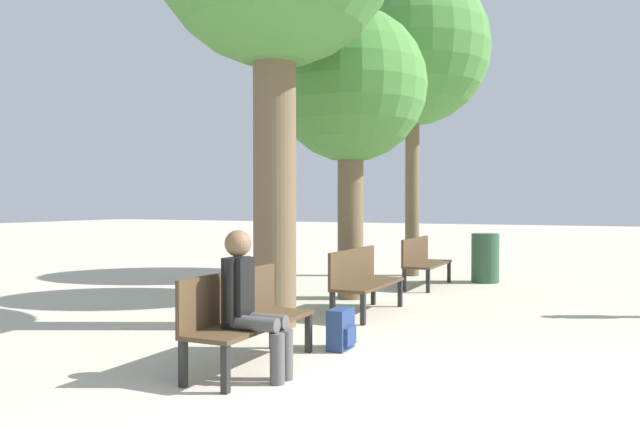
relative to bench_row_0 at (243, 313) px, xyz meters
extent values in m
plane|color=beige|center=(2.13, -0.51, -0.50)|extent=(80.00, 80.00, 0.00)
cube|color=#4C3823|center=(0.10, 0.00, -0.09)|extent=(0.51, 1.62, 0.04)
cube|color=#4C3823|center=(-0.13, 0.00, 0.16)|extent=(0.04, 1.62, 0.46)
cube|color=black|center=(0.31, -0.76, -0.31)|extent=(0.06, 0.06, 0.39)
cube|color=black|center=(0.31, 0.76, -0.31)|extent=(0.06, 0.06, 0.39)
cube|color=black|center=(-0.11, -0.76, -0.31)|extent=(0.06, 0.06, 0.39)
cube|color=black|center=(-0.11, 0.76, -0.31)|extent=(0.06, 0.06, 0.39)
cube|color=#4C3823|center=(0.10, 3.09, -0.09)|extent=(0.51, 1.62, 0.04)
cube|color=#4C3823|center=(-0.13, 3.09, 0.16)|extent=(0.04, 1.62, 0.46)
cube|color=black|center=(0.31, 2.32, -0.31)|extent=(0.06, 0.06, 0.39)
cube|color=black|center=(0.31, 3.85, -0.31)|extent=(0.06, 0.06, 0.39)
cube|color=black|center=(-0.11, 2.32, -0.31)|extent=(0.06, 0.06, 0.39)
cube|color=black|center=(-0.11, 3.85, -0.31)|extent=(0.06, 0.06, 0.39)
cube|color=#4C3823|center=(0.10, 6.17, -0.09)|extent=(0.51, 1.62, 0.04)
cube|color=#4C3823|center=(-0.13, 6.17, 0.16)|extent=(0.04, 1.62, 0.46)
cube|color=black|center=(0.31, 5.41, -0.31)|extent=(0.06, 0.06, 0.39)
cube|color=black|center=(0.31, 6.93, -0.31)|extent=(0.06, 0.06, 0.39)
cube|color=black|center=(-0.11, 5.41, -0.31)|extent=(0.06, 0.06, 0.39)
cube|color=black|center=(-0.11, 6.93, -0.31)|extent=(0.06, 0.06, 0.39)
cylinder|color=brown|center=(-0.66, 1.80, 1.46)|extent=(0.53, 0.53, 3.92)
cylinder|color=brown|center=(-0.66, 4.29, 0.87)|extent=(0.41, 0.41, 2.74)
sphere|color=#478438|center=(-0.66, 4.29, 2.91)|extent=(2.44, 2.44, 2.44)
cylinder|color=brown|center=(-0.66, 7.73, 1.44)|extent=(0.30, 0.30, 3.88)
sphere|color=#478438|center=(-0.66, 7.73, 4.27)|extent=(3.22, 3.22, 3.22)
cylinder|color=#4C4C4C|center=(0.35, -0.36, -0.01)|extent=(0.44, 0.13, 0.13)
cylinder|color=#4C4C4C|center=(0.57, -0.36, -0.29)|extent=(0.13, 0.13, 0.43)
cylinder|color=#4C4C4C|center=(0.35, -0.21, -0.01)|extent=(0.44, 0.13, 0.13)
cylinder|color=#4C4C4C|center=(0.57, -0.21, -0.29)|extent=(0.13, 0.13, 0.43)
cube|color=black|center=(0.13, -0.28, 0.24)|extent=(0.20, 0.24, 0.62)
cylinder|color=black|center=(0.13, -0.41, 0.27)|extent=(0.09, 0.09, 0.56)
cylinder|color=black|center=(0.13, -0.15, 0.27)|extent=(0.09, 0.09, 0.56)
sphere|color=brown|center=(0.13, -0.28, 0.67)|extent=(0.24, 0.24, 0.24)
cube|color=navy|center=(0.56, 1.02, -0.29)|extent=(0.18, 0.35, 0.43)
cube|color=navy|center=(0.67, 1.02, -0.35)|extent=(0.04, 0.24, 0.19)
cylinder|color=#2D5138|center=(0.94, 7.25, -0.03)|extent=(0.52, 0.52, 0.94)
camera|label=1|loc=(3.11, -4.97, 1.04)|focal=35.00mm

